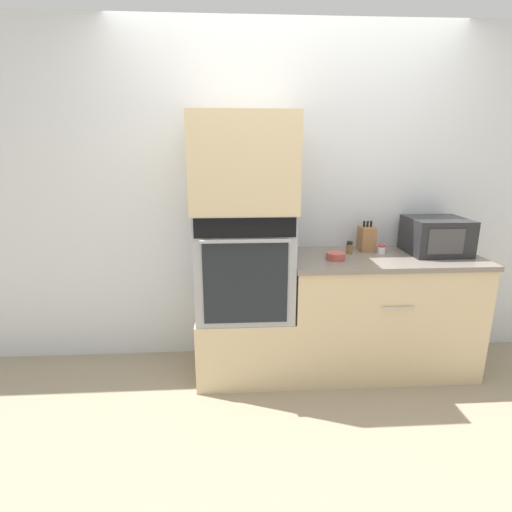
# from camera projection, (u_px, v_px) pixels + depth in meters

# --- Properties ---
(ground_plane) EXTENTS (12.00, 12.00, 0.00)m
(ground_plane) POSITION_uv_depth(u_px,v_px,m) (295.00, 391.00, 2.77)
(ground_plane) COLOR gray
(wall_back) EXTENTS (8.00, 0.05, 2.50)m
(wall_back) POSITION_uv_depth(u_px,v_px,m) (287.00, 199.00, 3.04)
(wall_back) COLOR silver
(wall_back) RESTS_ON ground_plane
(oven_cabinet_base) EXTENTS (0.68, 0.60, 0.49)m
(oven_cabinet_base) POSITION_uv_depth(u_px,v_px,m) (245.00, 340.00, 2.97)
(oven_cabinet_base) COLOR beige
(oven_cabinet_base) RESTS_ON ground_plane
(wall_oven) EXTENTS (0.66, 0.64, 0.73)m
(wall_oven) POSITION_uv_depth(u_px,v_px,m) (244.00, 262.00, 2.81)
(wall_oven) COLOR #9EA0A5
(wall_oven) RESTS_ON oven_cabinet_base
(oven_cabinet_upper) EXTENTS (0.68, 0.60, 0.63)m
(oven_cabinet_upper) POSITION_uv_depth(u_px,v_px,m) (243.00, 163.00, 2.63)
(oven_cabinet_upper) COLOR beige
(oven_cabinet_upper) RESTS_ON wall_oven
(counter_unit) EXTENTS (1.36, 0.63, 0.88)m
(counter_unit) POSITION_uv_depth(u_px,v_px,m) (380.00, 313.00, 2.98)
(counter_unit) COLOR beige
(counter_unit) RESTS_ON ground_plane
(microwave) EXTENTS (0.41, 0.38, 0.26)m
(microwave) POSITION_uv_depth(u_px,v_px,m) (436.00, 236.00, 2.91)
(microwave) COLOR #232326
(microwave) RESTS_ON counter_unit
(knife_block) EXTENTS (0.11, 0.14, 0.23)m
(knife_block) POSITION_uv_depth(u_px,v_px,m) (366.00, 239.00, 2.99)
(knife_block) COLOR olive
(knife_block) RESTS_ON counter_unit
(bowl) EXTENTS (0.13, 0.13, 0.05)m
(bowl) POSITION_uv_depth(u_px,v_px,m) (336.00, 256.00, 2.77)
(bowl) COLOR #B24C42
(bowl) RESTS_ON counter_unit
(condiment_jar_near) EXTENTS (0.06, 0.06, 0.07)m
(condiment_jar_near) POSITION_uv_depth(u_px,v_px,m) (382.00, 249.00, 2.91)
(condiment_jar_near) COLOR silver
(condiment_jar_near) RESTS_ON counter_unit
(condiment_jar_mid) EXTENTS (0.05, 0.05, 0.09)m
(condiment_jar_mid) POSITION_uv_depth(u_px,v_px,m) (349.00, 248.00, 2.91)
(condiment_jar_mid) COLOR brown
(condiment_jar_mid) RESTS_ON counter_unit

